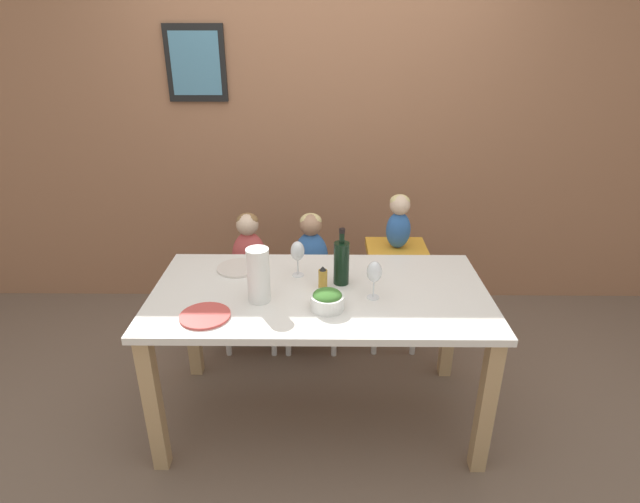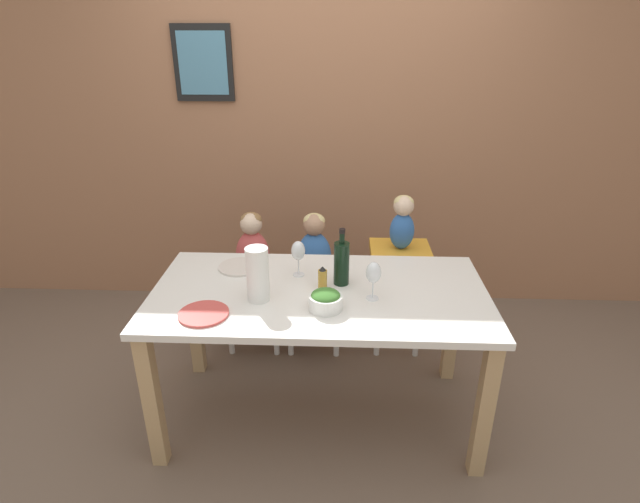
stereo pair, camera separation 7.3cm
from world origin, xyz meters
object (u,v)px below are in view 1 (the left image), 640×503
Objects in this scene: chair_right_highchair at (396,269)px; salad_bowl_large at (327,300)px; chair_far_center at (311,290)px; dinner_plate_back_left at (238,268)px; wine_glass_far at (298,252)px; dinner_plate_front_left at (205,316)px; paper_towel_roll at (258,275)px; person_child_left at (249,248)px; person_baby_right at (399,219)px; wine_bottle at (341,262)px; wine_glass_near at (374,273)px; chair_far_left at (251,290)px; person_child_center at (311,248)px.

chair_right_highchair is 4.48× the size of salad_bowl_large.
dinner_plate_back_left is at bearing -129.54° from chair_far_center.
wine_glass_far is (-0.59, -0.52, 0.35)m from chair_right_highchair.
salad_bowl_large is 0.69× the size of dinner_plate_back_left.
dinner_plate_front_left is 1.00× the size of dinner_plate_back_left.
dinner_plate_front_left is at bearing -145.99° from paper_towel_roll.
wine_glass_far reaches higher than dinner_plate_front_left.
person_child_left is at bearing 101.97° from paper_towel_roll.
chair_right_highchair is at bearing 46.08° from paper_towel_roll.
person_baby_right is 1.15× the size of wine_bottle.
wine_bottle is at bearing -74.57° from chair_far_center.
person_child_left is at bearing 86.39° from dinner_plate_front_left.
wine_glass_near is (0.15, -0.15, 0.02)m from wine_bottle.
chair_far_center is at bearing 84.19° from wine_glass_far.
person_child_left is at bearing -179.97° from person_baby_right.
chair_right_highchair is at bearing -0.00° from chair_far_left.
wine_bottle reaches higher than wine_glass_near.
wine_bottle is (0.17, -0.61, 0.20)m from person_child_center.
chair_far_left is at bearing -90.00° from person_child_left.
dinner_plate_front_left is at bearing -133.61° from wine_glass_far.
chair_right_highchair is 1.56× the size of person_child_left.
wine_bottle reaches higher than dinner_plate_front_left.
wine_bottle reaches higher than chair_far_left.
chair_far_left is 0.96m from wine_bottle.
salad_bowl_large is (-0.22, -0.10, -0.09)m from wine_glass_near.
dinner_plate_back_left is at bearing -88.43° from person_child_left.
dinner_plate_back_left is at bearing 81.56° from dinner_plate_front_left.
wine_bottle reaches higher than person_baby_right.
chair_far_center is 1.05× the size of person_child_left.
dinner_plate_front_left is at bearing -151.83° from wine_bottle.
chair_far_left is 0.59m from dinner_plate_back_left.
person_child_left reaches higher than chair_right_highchair.
wine_bottle is at bearing 74.27° from salad_bowl_large.
paper_towel_roll is 1.39× the size of wine_glass_near.
chair_right_highchair is (0.92, -0.00, 0.16)m from chair_far_left.
salad_bowl_large reaches higher than dinner_plate_front_left.
dinner_plate_front_left is at bearing -98.44° from dinner_plate_back_left.
chair_far_center is 0.73m from wine_glass_far.
dinner_plate_back_left reaches higher than chair_right_highchair.
paper_towel_roll reaches higher than chair_right_highchair.
person_child_center is (0.39, 0.00, 0.30)m from chair_far_left.
wine_bottle is at bearing 28.17° from dinner_plate_front_left.
dinner_plate_back_left is at bearing 115.01° from paper_towel_roll.
dinner_plate_back_left is at bearing -153.40° from person_baby_right.
person_child_center is 0.60m from dinner_plate_back_left.
paper_towel_roll reaches higher than wine_glass_far.
person_child_left is 1.52× the size of wine_bottle.
wine_glass_near reaches higher than salad_bowl_large.
dinner_plate_back_left reaches higher than chair_far_left.
person_child_left is at bearing 91.57° from dinner_plate_back_left.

